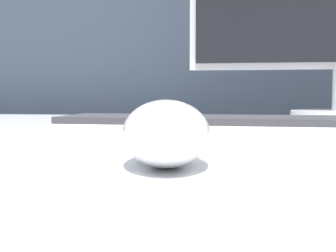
% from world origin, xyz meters
% --- Properties ---
extents(partition_panel, '(5.00, 0.03, 1.49)m').
position_xyz_m(partition_panel, '(0.00, 0.64, 0.75)').
color(partition_panel, '#333D4C').
rests_on(partition_panel, ground_plane).
extents(computer_mouse_near, '(0.08, 0.13, 0.05)m').
position_xyz_m(computer_mouse_near, '(-0.05, -0.23, 0.78)').
color(computer_mouse_near, white).
rests_on(computer_mouse_near, desk).
extents(keyboard, '(0.38, 0.13, 0.02)m').
position_xyz_m(keyboard, '(-0.04, 0.00, 0.77)').
color(keyboard, white).
rests_on(keyboard, desk).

